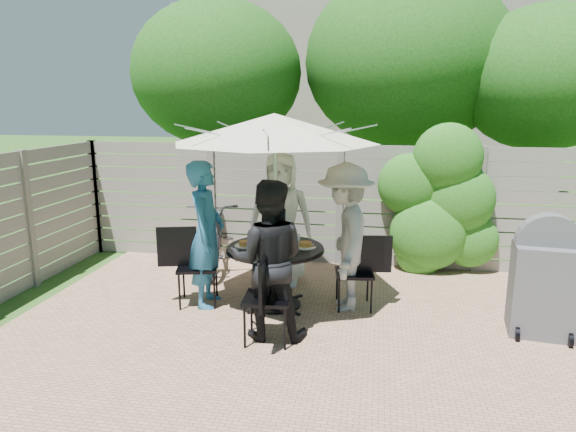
% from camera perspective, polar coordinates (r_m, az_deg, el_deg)
% --- Properties ---
extents(backyard_envelope, '(60.00, 60.00, 5.00)m').
position_cam_1_polar(backyard_envelope, '(14.89, 8.50, 13.04)').
color(backyard_envelope, '#284B17').
rests_on(backyard_envelope, ground).
extents(patio_table, '(1.28, 1.28, 0.76)m').
position_cam_1_polar(patio_table, '(6.22, -1.42, -5.48)').
color(patio_table, black).
rests_on(patio_table, ground).
extents(umbrella, '(2.66, 2.66, 2.33)m').
position_cam_1_polar(umbrella, '(5.92, -1.50, 9.70)').
color(umbrella, silver).
rests_on(umbrella, ground).
extents(chair_back, '(0.47, 0.65, 0.87)m').
position_cam_1_polar(chair_back, '(7.21, -0.74, -5.12)').
color(chair_back, black).
rests_on(chair_back, ground).
extents(person_back, '(0.95, 0.67, 1.81)m').
position_cam_1_polar(person_back, '(6.91, -0.84, -0.37)').
color(person_back, silver).
rests_on(person_back, ground).
extents(chair_left, '(0.76, 0.58, 0.99)m').
position_cam_1_polar(chair_left, '(6.44, -10.07, -7.18)').
color(chair_left, black).
rests_on(chair_left, ground).
extents(person_left, '(0.50, 0.70, 1.79)m').
position_cam_1_polar(person_left, '(6.24, -9.06, -2.06)').
color(person_left, '#216290').
rests_on(person_left, ground).
extents(chair_front, '(0.51, 0.72, 0.98)m').
position_cam_1_polar(chair_front, '(5.40, -2.32, -11.01)').
color(chair_front, black).
rests_on(chair_front, ground).
extents(person_front, '(0.89, 0.73, 1.70)m').
position_cam_1_polar(person_front, '(5.33, -2.22, -4.97)').
color(person_front, black).
rests_on(person_front, ground).
extents(chair_right, '(0.69, 0.50, 0.91)m').
position_cam_1_polar(chair_right, '(6.29, 7.47, -7.80)').
color(chair_right, black).
rests_on(chair_right, ground).
extents(person_right, '(0.78, 1.21, 1.77)m').
position_cam_1_polar(person_right, '(6.10, 6.36, -2.40)').
color(person_right, '#9D9C99').
rests_on(person_right, ground).
extents(plate_back, '(0.26, 0.26, 0.06)m').
position_cam_1_polar(plate_back, '(6.49, -1.15, -2.36)').
color(plate_back, white).
rests_on(plate_back, patio_table).
extents(plate_left, '(0.26, 0.26, 0.06)m').
position_cam_1_polar(plate_left, '(6.18, -4.76, -3.16)').
color(plate_left, white).
rests_on(plate_left, patio_table).
extents(plate_front, '(0.26, 0.26, 0.06)m').
position_cam_1_polar(plate_front, '(5.80, -1.74, -4.19)').
color(plate_front, white).
rests_on(plate_front, patio_table).
extents(plate_right, '(0.26, 0.26, 0.06)m').
position_cam_1_polar(plate_right, '(6.12, 1.93, -3.28)').
color(plate_right, white).
rests_on(plate_right, patio_table).
extents(glass_back, '(0.07, 0.07, 0.14)m').
position_cam_1_polar(glass_back, '(6.39, -2.17, -2.18)').
color(glass_back, silver).
rests_on(glass_back, patio_table).
extents(glass_left, '(0.07, 0.07, 0.14)m').
position_cam_1_polar(glass_left, '(6.06, -3.97, -3.03)').
color(glass_left, silver).
rests_on(glass_left, patio_table).
extents(glass_front, '(0.07, 0.07, 0.14)m').
position_cam_1_polar(glass_front, '(5.87, -0.63, -3.50)').
color(glass_front, silver).
rests_on(glass_front, patio_table).
extents(glass_right, '(0.07, 0.07, 0.14)m').
position_cam_1_polar(glass_right, '(6.22, 1.04, -2.60)').
color(glass_right, silver).
rests_on(glass_right, patio_table).
extents(syrup_jug, '(0.09, 0.09, 0.16)m').
position_cam_1_polar(syrup_jug, '(6.18, -1.95, -2.59)').
color(syrup_jug, '#59280C').
rests_on(syrup_jug, patio_table).
extents(coffee_cup, '(0.08, 0.08, 0.12)m').
position_cam_1_polar(coffee_cup, '(6.34, -0.36, -2.39)').
color(coffee_cup, '#C6B293').
rests_on(coffee_cup, patio_table).
extents(bicycle, '(1.15, 2.14, 1.07)m').
position_cam_1_polar(bicycle, '(7.82, -7.93, -1.78)').
color(bicycle, '#333338').
rests_on(bicycle, ground).
extents(bbq_grill, '(0.70, 0.57, 1.33)m').
position_cam_1_polar(bbq_grill, '(6.09, 26.61, -6.48)').
color(bbq_grill, '#4E4E53').
rests_on(bbq_grill, ground).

